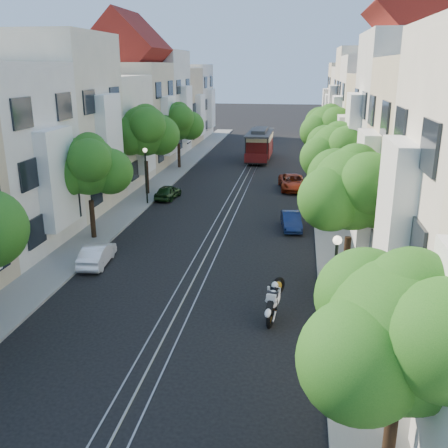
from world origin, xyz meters
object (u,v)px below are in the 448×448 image
at_px(tree_e_b, 353,191).
at_px(tree_w_b, 89,167).
at_px(tree_w_c, 145,132).
at_px(lamp_east, 335,274).
at_px(tree_e_c, 337,153).
at_px(parked_car_w_far, 168,192).
at_px(lamp_west, 146,167).
at_px(tree_e_a, 405,338).
at_px(parked_car_e_far, 293,182).
at_px(sportbike_rider, 273,299).
at_px(tree_w_d, 179,123).
at_px(parked_car_e_mid, 291,221).
at_px(parked_car_w_mid, 97,254).
at_px(cable_car, 260,143).
at_px(tree_e_d, 329,129).

distance_m(tree_e_b, tree_w_b, 15.25).
bearing_deg(tree_w_c, lamp_east, -57.35).
bearing_deg(tree_e_c, tree_e_b, -90.00).
relative_size(tree_e_c, parked_car_w_far, 1.98).
xyz_separation_m(tree_e_c, parked_car_w_far, (-12.46, 3.94, -4.04)).
relative_size(tree_w_c, lamp_west, 1.71).
bearing_deg(tree_e_a, tree_w_b, 130.27).
relative_size(lamp_east, parked_car_w_far, 1.26).
distance_m(tree_e_c, parked_car_w_far, 13.68).
bearing_deg(lamp_west, tree_w_b, -95.97).
bearing_deg(tree_w_b, parked_car_e_far, 51.50).
relative_size(tree_e_a, parked_car_e_far, 1.38).
bearing_deg(tree_e_c, sportbike_rider, -102.50).
xyz_separation_m(tree_w_d, parked_car_e_mid, (11.66, -18.25, -4.06)).
height_order(tree_e_c, lamp_east, tree_e_c).
bearing_deg(parked_car_e_far, tree_w_b, -136.02).
xyz_separation_m(tree_e_b, lamp_west, (-13.56, 13.02, -1.89)).
distance_m(lamp_east, parked_car_e_far, 24.66).
bearing_deg(tree_e_a, tree_w_d, 110.27).
bearing_deg(parked_car_w_far, tree_w_d, -74.83).
relative_size(tree_w_c, parked_car_e_far, 1.56).
bearing_deg(parked_car_e_far, tree_w_c, -170.61).
bearing_deg(tree_w_b, sportbike_rider, -36.94).
distance_m(tree_w_c, sportbike_rider, 22.80).
bearing_deg(lamp_west, parked_car_w_mid, -85.69).
height_order(cable_car, parked_car_w_far, cable_car).
bearing_deg(tree_e_a, sportbike_rider, 110.44).
height_order(tree_e_c, sportbike_rider, tree_e_c).
bearing_deg(tree_e_b, tree_e_d, 90.00).
bearing_deg(tree_e_a, parked_car_w_far, 114.82).
xyz_separation_m(lamp_west, parked_car_e_far, (10.70, 6.48, -2.21)).
relative_size(tree_e_b, cable_car, 0.81).
xyz_separation_m(tree_e_a, cable_car, (-6.76, 44.91, -2.53)).
bearing_deg(tree_e_d, parked_car_w_mid, -121.33).
bearing_deg(tree_e_b, lamp_west, 136.15).
bearing_deg(tree_e_d, tree_e_c, -90.00).
height_order(tree_e_b, sportbike_rider, tree_e_b).
height_order(tree_e_a, cable_car, tree_e_a).
relative_size(tree_e_a, tree_e_d, 0.92).
xyz_separation_m(sportbike_rider, parked_car_e_far, (0.34, 22.93, -0.28)).
xyz_separation_m(tree_e_d, parked_car_e_far, (-2.86, -2.49, -4.24)).
xyz_separation_m(tree_e_d, tree_w_d, (-14.40, 5.00, -0.27)).
height_order(parked_car_e_far, parked_car_w_far, parked_car_e_far).
xyz_separation_m(sportbike_rider, parked_car_w_far, (-9.26, 18.37, -0.35)).
relative_size(parked_car_e_mid, parked_car_w_far, 0.99).
bearing_deg(parked_car_w_mid, parked_car_e_far, -123.12).
height_order(tree_e_b, parked_car_w_mid, tree_e_b).
bearing_deg(tree_e_b, tree_w_b, 160.85).
height_order(lamp_east, cable_car, lamp_east).
bearing_deg(tree_w_d, tree_w_b, -90.00).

